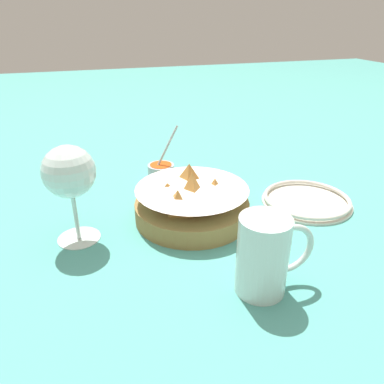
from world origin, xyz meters
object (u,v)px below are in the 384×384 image
(wine_glass, at_px, (69,175))
(beer_mug, at_px, (264,258))
(side_plate, at_px, (307,200))
(sauce_cup, at_px, (161,172))
(food_basket, at_px, (191,203))

(wine_glass, bearing_deg, beer_mug, -41.42)
(beer_mug, bearing_deg, side_plate, 44.82)
(wine_glass, relative_size, side_plate, 0.94)
(sauce_cup, bearing_deg, food_basket, -85.60)
(sauce_cup, xyz_separation_m, side_plate, (0.26, -0.20, -0.01))
(wine_glass, height_order, side_plate, wine_glass)
(food_basket, distance_m, wine_glass, 0.23)
(wine_glass, bearing_deg, sauce_cup, 45.33)
(sauce_cup, height_order, wine_glass, wine_glass)
(wine_glass, distance_m, beer_mug, 0.33)
(sauce_cup, bearing_deg, side_plate, -38.05)
(wine_glass, xyz_separation_m, side_plate, (0.45, -0.01, -0.11))
(beer_mug, distance_m, side_plate, 0.30)
(beer_mug, bearing_deg, sauce_cup, 96.74)
(food_basket, distance_m, sauce_cup, 0.19)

